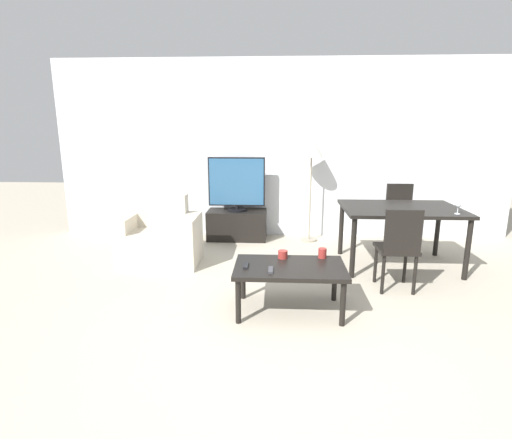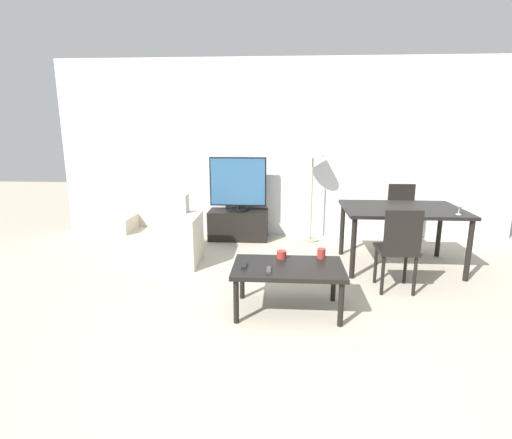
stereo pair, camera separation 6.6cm
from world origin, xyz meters
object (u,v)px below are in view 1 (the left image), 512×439
(coffee_table, at_px, (290,271))
(floor_lamp, at_px, (312,152))
(tv_stand, at_px, (237,225))
(cup_colored_far, at_px, (283,254))
(tv, at_px, (237,184))
(remote_secondary, at_px, (246,266))
(remote_primary, at_px, (271,270))
(dining_chair_far, at_px, (400,213))
(dining_chair_near, at_px, (399,245))
(wine_glass_left, at_px, (458,205))
(armchair, at_px, (161,239))
(cup_white_near, at_px, (322,253))
(dining_table, at_px, (401,213))

(coffee_table, distance_m, floor_lamp, 2.60)
(tv_stand, distance_m, cup_colored_far, 2.33)
(tv, distance_m, remote_secondary, 2.53)
(remote_primary, bearing_deg, tv, 102.22)
(floor_lamp, bearing_deg, tv, 178.41)
(dining_chair_far, height_order, remote_primary, dining_chair_far)
(tv_stand, bearing_deg, cup_colored_far, -73.16)
(dining_chair_near, xyz_separation_m, wine_glass_left, (0.76, 0.45, 0.34))
(remote_secondary, bearing_deg, wine_glass_left, 23.80)
(dining_chair_far, distance_m, floor_lamp, 1.53)
(armchair, xyz_separation_m, cup_white_near, (1.92, -1.05, 0.19))
(armchair, relative_size, cup_colored_far, 10.52)
(coffee_table, distance_m, dining_chair_far, 2.69)
(coffee_table, bearing_deg, wine_glass_left, 27.07)
(armchair, height_order, floor_lamp, floor_lamp)
(cup_colored_far, bearing_deg, coffee_table, -73.52)
(tv, relative_size, dining_chair_near, 0.94)
(tv, bearing_deg, coffee_table, -73.18)
(dining_chair_near, distance_m, cup_white_near, 0.86)
(dining_chair_near, distance_m, wine_glass_left, 0.94)
(coffee_table, relative_size, remote_secondary, 6.85)
(dining_chair_near, relative_size, wine_glass_left, 6.21)
(dining_chair_far, xyz_separation_m, cup_white_near, (-1.31, -1.89, -0.01))
(cup_white_near, bearing_deg, remote_primary, -141.89)
(dining_chair_near, relative_size, dining_chair_far, 1.00)
(dining_chair_near, xyz_separation_m, dining_chair_far, (0.49, 1.61, 0.00))
(dining_table, height_order, cup_white_near, dining_table)
(tv_stand, distance_m, remote_primary, 2.65)
(remote_primary, distance_m, cup_white_near, 0.64)
(dining_table, distance_m, wine_glass_left, 0.65)
(remote_secondary, bearing_deg, remote_primary, -23.86)
(dining_chair_near, xyz_separation_m, cup_white_near, (-0.82, -0.28, -0.01))
(tv_stand, distance_m, dining_chair_far, 2.40)
(tv_stand, xyz_separation_m, dining_chair_far, (2.37, -0.30, 0.29))
(coffee_table, bearing_deg, dining_table, 43.75)
(floor_lamp, relative_size, wine_glass_left, 10.70)
(dining_chair_far, relative_size, cup_colored_far, 9.71)
(dining_chair_far, height_order, cup_colored_far, dining_chair_far)
(tv_stand, xyz_separation_m, remote_primary, (0.56, -2.58, 0.24))
(dining_table, distance_m, cup_white_near, 1.53)
(tv_stand, distance_m, cup_white_near, 2.44)
(dining_chair_far, bearing_deg, tv, 172.85)
(coffee_table, xyz_separation_m, dining_chair_far, (1.63, 2.13, 0.11))
(tv_stand, relative_size, coffee_table, 0.87)
(wine_glass_left, bearing_deg, dining_chair_far, 102.98)
(tv_stand, xyz_separation_m, dining_table, (2.12, -1.10, 0.45))
(dining_table, distance_m, dining_chair_far, 0.86)
(tv_stand, height_order, wine_glass_left, wine_glass_left)
(coffee_table, distance_m, dining_chair_near, 1.26)
(dining_table, bearing_deg, cup_white_near, -134.49)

